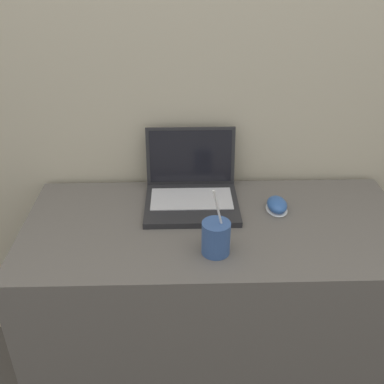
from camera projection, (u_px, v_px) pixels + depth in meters
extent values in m
cube|color=#BCB299|center=(213.00, 44.00, 1.47)|extent=(7.00, 0.04, 2.50)
cube|color=#5B5651|center=(214.00, 310.00, 1.63)|extent=(1.24, 0.57, 0.76)
cube|color=#232326|center=(192.00, 204.00, 1.52)|extent=(0.31, 0.26, 0.02)
cube|color=#B7B7BC|center=(192.00, 199.00, 1.53)|extent=(0.28, 0.14, 0.00)
cube|color=#232326|center=(191.00, 156.00, 1.59)|extent=(0.31, 0.04, 0.21)
cube|color=black|center=(191.00, 156.00, 1.58)|extent=(0.29, 0.03, 0.18)
cylinder|color=#33518C|center=(216.00, 238.00, 1.28)|extent=(0.08, 0.08, 0.10)
cylinder|color=black|center=(216.00, 224.00, 1.26)|extent=(0.07, 0.07, 0.01)
cylinder|color=white|center=(220.00, 216.00, 1.24)|extent=(0.05, 0.05, 0.19)
ellipsoid|color=white|center=(277.00, 209.00, 1.51)|extent=(0.07, 0.10, 0.01)
ellipsoid|color=#2D569E|center=(277.00, 205.00, 1.50)|extent=(0.07, 0.10, 0.04)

